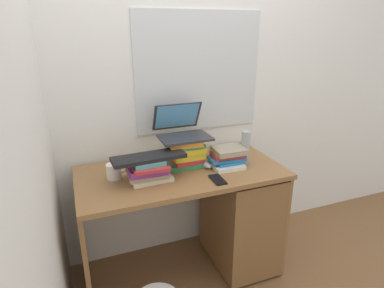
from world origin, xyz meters
TOP-DOWN VIEW (x-y plane):
  - ground_plane at (0.00, 0.00)m, footprint 6.00×6.00m
  - wall_back at (0.00, 0.36)m, footprint 6.00×0.06m
  - wall_left at (-0.76, 0.00)m, footprint 0.05×6.00m
  - desk at (0.32, -0.02)m, footprint 1.27×0.64m
  - book_stack_tall at (0.05, 0.06)m, footprint 0.25×0.21m
  - book_stack_keyboard_riser at (-0.22, -0.06)m, footprint 0.25×0.20m
  - book_stack_side at (0.30, -0.04)m, footprint 0.23×0.19m
  - laptop at (0.05, 0.12)m, footprint 0.32×0.31m
  - keyboard at (-0.21, -0.06)m, footprint 0.43×0.16m
  - computer_mouse at (0.17, -0.01)m, footprint 0.06×0.10m
  - mug at (-0.40, 0.04)m, footprint 0.12×0.09m
  - water_bottle at (0.43, -0.03)m, footprint 0.06×0.06m
  - cell_phone at (0.15, -0.21)m, footprint 0.07×0.14m

SIDE VIEW (x-z plane):
  - ground_plane at x=0.00m, z-range 0.00..0.00m
  - desk at x=0.32m, z-range 0.03..0.81m
  - cell_phone at x=0.15m, z-range 0.77..0.78m
  - computer_mouse at x=0.17m, z-range 0.77..0.81m
  - mug at x=-0.40m, z-range 0.78..0.86m
  - book_stack_side at x=0.30m, z-range 0.77..0.90m
  - book_stack_keyboard_riser at x=-0.22m, z-range 0.77..0.90m
  - book_stack_tall at x=0.05m, z-range 0.78..0.96m
  - water_bottle at x=0.43m, z-range 0.77..0.99m
  - keyboard at x=-0.21m, z-range 0.91..0.93m
  - laptop at x=0.05m, z-range 0.91..1.11m
  - wall_left at x=-0.76m, z-range 0.00..2.60m
  - wall_back at x=0.00m, z-range 0.00..2.60m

